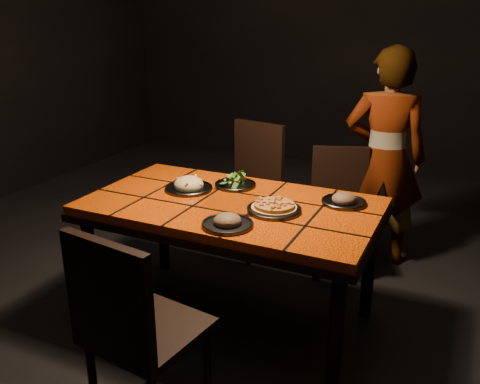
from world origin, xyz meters
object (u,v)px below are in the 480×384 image
at_px(chair_far_right, 339,201).
at_px(plate_pizza, 274,208).
at_px(diner, 385,158).
at_px(plate_pasta, 189,186).
at_px(chair_near, 132,324).
at_px(chair_far_left, 250,179).
at_px(dining_table, 231,215).

relative_size(chair_far_right, plate_pizza, 2.92).
height_order(diner, plate_pasta, diner).
bearing_deg(plate_pasta, chair_far_right, 50.88).
distance_m(chair_far_right, plate_pizza, 1.01).
xyz_separation_m(chair_near, chair_far_left, (-0.34, 1.93, 0.00)).
relative_size(dining_table, plate_pasta, 5.73).
height_order(chair_near, plate_pizza, chair_near).
relative_size(chair_far_right, diner, 0.56).
height_order(chair_far_left, plate_pizza, chair_far_left).
bearing_deg(chair_near, plate_pizza, -96.98).
distance_m(chair_far_right, diner, 0.44).
distance_m(chair_near, chair_far_left, 1.96).
bearing_deg(plate_pasta, diner, 49.46).
distance_m(diner, plate_pizza, 1.26).
xyz_separation_m(dining_table, plate_pizza, (0.27, -0.03, 0.10)).
bearing_deg(chair_far_left, chair_far_right, 8.72).
relative_size(diner, plate_pasta, 5.48).
height_order(chair_near, plate_pasta, chair_near).
bearing_deg(dining_table, chair_near, -88.87).
xyz_separation_m(dining_table, chair_far_left, (-0.32, 0.97, -0.12)).
height_order(chair_far_right, plate_pasta, chair_far_right).
relative_size(plate_pizza, plate_pasta, 1.05).
bearing_deg(chair_far_left, dining_table, -60.03).
bearing_deg(diner, chair_far_left, 2.48).
height_order(dining_table, chair_far_right, chair_far_right).
bearing_deg(diner, chair_near, 64.55).
relative_size(chair_near, diner, 0.62).
height_order(chair_far_right, diner, diner).
bearing_deg(chair_far_left, plate_pizza, -47.84).
distance_m(chair_near, plate_pasta, 1.11).
xyz_separation_m(diner, plate_pasta, (-0.94, -1.10, -0.00)).
height_order(chair_near, chair_far_left, chair_far_left).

